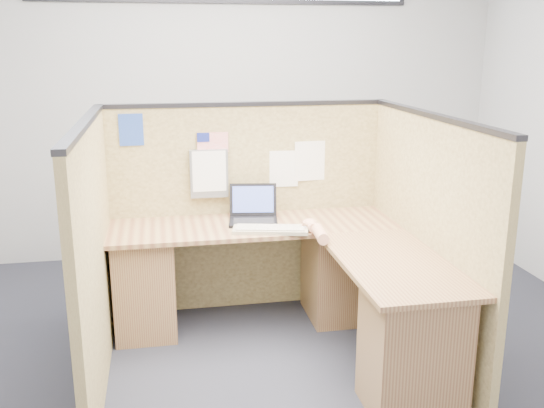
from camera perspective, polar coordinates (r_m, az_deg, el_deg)
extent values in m
plane|color=black|center=(3.83, -0.04, -15.32)|extent=(5.00, 5.00, 0.00)
plane|color=#AAACAF|center=(5.56, -4.39, 9.42)|extent=(5.00, 0.00, 5.00)
plane|color=#AAACAF|center=(1.29, 19.08, -10.36)|extent=(5.00, 0.00, 5.00)
cube|color=olive|center=(4.46, -2.42, -0.45)|extent=(2.05, 0.05, 1.50)
cube|color=#232328|center=(4.32, -2.53, 9.39)|extent=(2.05, 0.06, 0.03)
cube|color=olive|center=(3.58, -16.36, -4.99)|extent=(0.05, 1.80, 1.50)
cube|color=#232328|center=(3.40, -17.30, 7.22)|extent=(0.06, 1.80, 0.03)
cube|color=olive|center=(3.90, 14.28, -3.16)|extent=(0.05, 1.80, 1.50)
cube|color=#232328|center=(3.74, 15.03, 8.04)|extent=(0.06, 1.80, 0.03)
cube|color=brown|center=(4.16, -1.76, -2.08)|extent=(1.95, 0.60, 0.03)
cube|color=brown|center=(3.53, 11.45, -5.54)|extent=(0.60, 1.15, 0.03)
cube|color=brown|center=(4.24, -11.87, -7.32)|extent=(0.40, 0.50, 0.70)
cube|color=brown|center=(4.41, 6.05, -6.19)|extent=(0.40, 0.50, 0.70)
cube|color=brown|center=(3.41, 13.18, -13.13)|extent=(0.50, 0.40, 0.70)
cube|color=black|center=(4.17, -1.77, -1.67)|extent=(0.36, 0.29, 0.02)
cube|color=black|center=(4.29, -2.10, 0.44)|extent=(0.34, 0.12, 0.22)
cube|color=#354385|center=(4.28, -2.08, 0.40)|extent=(0.29, 0.09, 0.18)
cube|color=gray|center=(3.98, -0.16, -2.46)|extent=(0.52, 0.27, 0.02)
cube|color=silver|center=(3.97, -0.16, -2.22)|extent=(0.47, 0.23, 0.01)
ellipsoid|color=silver|center=(4.03, 3.58, -2.11)|extent=(0.13, 0.10, 0.05)
ellipsoid|color=#DEA77A|center=(4.01, 3.60, -1.77)|extent=(0.09, 0.11, 0.05)
cylinder|color=#DEA77A|center=(3.97, 3.85, -2.20)|extent=(0.07, 0.05, 0.07)
cylinder|color=#DEA77A|center=(3.84, 4.55, -2.81)|extent=(0.10, 0.27, 0.08)
cube|color=#2342A0|center=(4.27, -13.12, 6.81)|extent=(0.16, 0.01, 0.22)
cylinder|color=olive|center=(4.30, -7.02, 4.15)|extent=(0.01, 0.01, 0.38)
cube|color=red|center=(4.28, -5.60, 5.78)|extent=(0.22, 0.00, 0.14)
cube|color=navy|center=(4.27, -6.49, 6.25)|extent=(0.09, 0.00, 0.07)
cube|color=slate|center=(4.31, -5.95, 2.87)|extent=(0.27, 0.05, 0.34)
cube|color=white|center=(4.28, -5.93, 3.08)|extent=(0.24, 0.01, 0.29)
cube|color=white|center=(4.44, 3.57, 4.06)|extent=(0.23, 0.02, 0.29)
cube|color=white|center=(4.40, 1.11, 3.33)|extent=(0.21, 0.02, 0.27)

